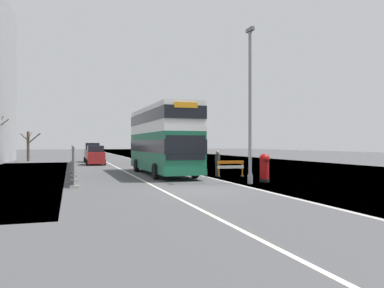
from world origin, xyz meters
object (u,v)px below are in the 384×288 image
Objects in this scene: lamppost_foreground at (250,110)px; roadworks_barrier at (230,167)px; car_oncoming_near at (95,156)px; car_receding_mid at (92,153)px; red_pillar_postbox at (264,166)px; double_decker_bus at (162,139)px; pedestrian_at_kerb at (218,163)px.

roadworks_barrier is at bearing 80.32° from lamppost_foreground.
car_receding_mid reaches higher than car_oncoming_near.
car_receding_mid reaches higher than red_pillar_postbox.
lamppost_foreground reaches higher than car_receding_mid.
lamppost_foreground is 2.13× the size of car_receding_mid.
lamppost_foreground reaches higher than red_pillar_postbox.
double_decker_bus reaches higher than car_oncoming_near.
roadworks_barrier is 19.23m from car_oncoming_near.
car_receding_mid is (-7.67, 24.14, 0.39)m from roadworks_barrier.
lamppost_foreground reaches higher than pedestrian_at_kerb.
double_decker_bus is at bearing 135.55° from pedestrian_at_kerb.
pedestrian_at_kerb is (3.10, -3.04, -1.66)m from double_decker_bus.
lamppost_foreground is at bearing -151.37° from red_pillar_postbox.
lamppost_foreground is at bearing -72.46° from car_oncoming_near.
car_oncoming_near is at bearing 111.11° from red_pillar_postbox.
car_receding_mid is 24.78m from pedestrian_at_kerb.
double_decker_bus is 8.50m from lamppost_foreground.
car_receding_mid is 2.28× the size of pedestrian_at_kerb.
car_oncoming_near is 1.01× the size of car_receding_mid.
double_decker_bus is 8.49m from red_pillar_postbox.
car_oncoming_near is (-8.22, 21.31, 0.05)m from red_pillar_postbox.
double_decker_bus is 6.48× the size of pedestrian_at_kerb.
car_oncoming_near is 6.52m from car_receding_mid.
car_oncoming_near reaches higher than roadworks_barrier.
double_decker_bus is at bearing 122.04° from red_pillar_postbox.
double_decker_bus is 2.84× the size of car_receding_mid.
double_decker_bus is 2.82× the size of car_oncoming_near.
lamppost_foreground is 29.50m from car_receding_mid.
car_receding_mid is (-6.93, 28.52, -3.00)m from lamppost_foreground.
roadworks_barrier is at bearing -72.37° from car_receding_mid.
car_oncoming_near is (-3.81, 14.25, -1.60)m from double_decker_bus.
red_pillar_postbox reaches higher than roadworks_barrier.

